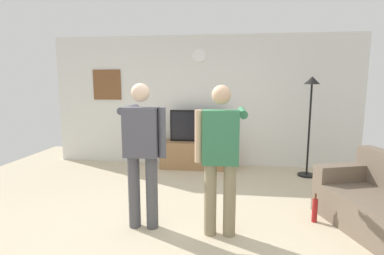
{
  "coord_description": "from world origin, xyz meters",
  "views": [
    {
      "loc": [
        0.5,
        -3.13,
        1.7
      ],
      "look_at": [
        -0.02,
        1.2,
        1.05
      ],
      "focal_mm": 27.04,
      "sensor_mm": 36.0,
      "label": 1
    }
  ],
  "objects_px": {
    "person_standing_nearer_couch": "(221,153)",
    "floor_lamp": "(311,106)",
    "television": "(198,126)",
    "wall_clock": "(199,56)",
    "beverage_bottle": "(315,210)",
    "person_standing_nearer_lamp": "(142,148)",
    "tv_stand": "(197,155)",
    "framed_picture": "(107,85)"
  },
  "relations": [
    {
      "from": "floor_lamp",
      "to": "wall_clock",
      "type": "bearing_deg",
      "value": 164.9
    },
    {
      "from": "framed_picture",
      "to": "person_standing_nearer_lamp",
      "type": "bearing_deg",
      "value": -60.54
    },
    {
      "from": "person_standing_nearer_couch",
      "to": "beverage_bottle",
      "type": "bearing_deg",
      "value": 20.48
    },
    {
      "from": "person_standing_nearer_couch",
      "to": "floor_lamp",
      "type": "bearing_deg",
      "value": 56.07
    },
    {
      "from": "person_standing_nearer_lamp",
      "to": "television",
      "type": "bearing_deg",
      "value": 81.4
    },
    {
      "from": "floor_lamp",
      "to": "person_standing_nearer_couch",
      "type": "relative_size",
      "value": 1.09
    },
    {
      "from": "wall_clock",
      "to": "tv_stand",
      "type": "bearing_deg",
      "value": -90.0
    },
    {
      "from": "tv_stand",
      "to": "wall_clock",
      "type": "bearing_deg",
      "value": 90.0
    },
    {
      "from": "tv_stand",
      "to": "floor_lamp",
      "type": "bearing_deg",
      "value": -7.47
    },
    {
      "from": "television",
      "to": "person_standing_nearer_couch",
      "type": "distance_m",
      "value": 2.71
    },
    {
      "from": "beverage_bottle",
      "to": "wall_clock",
      "type": "bearing_deg",
      "value": 124.5
    },
    {
      "from": "tv_stand",
      "to": "person_standing_nearer_couch",
      "type": "bearing_deg",
      "value": -78.71
    },
    {
      "from": "person_standing_nearer_couch",
      "to": "person_standing_nearer_lamp",
      "type": "bearing_deg",
      "value": 175.59
    },
    {
      "from": "framed_picture",
      "to": "person_standing_nearer_couch",
      "type": "height_order",
      "value": "framed_picture"
    },
    {
      "from": "floor_lamp",
      "to": "person_standing_nearer_lamp",
      "type": "height_order",
      "value": "floor_lamp"
    },
    {
      "from": "tv_stand",
      "to": "framed_picture",
      "type": "bearing_deg",
      "value": 171.57
    },
    {
      "from": "tv_stand",
      "to": "floor_lamp",
      "type": "distance_m",
      "value": 2.35
    },
    {
      "from": "television",
      "to": "wall_clock",
      "type": "distance_m",
      "value": 1.44
    },
    {
      "from": "television",
      "to": "wall_clock",
      "type": "relative_size",
      "value": 4.11
    },
    {
      "from": "person_standing_nearer_couch",
      "to": "beverage_bottle",
      "type": "height_order",
      "value": "person_standing_nearer_couch"
    },
    {
      "from": "floor_lamp",
      "to": "person_standing_nearer_lamp",
      "type": "distance_m",
      "value": 3.38
    },
    {
      "from": "television",
      "to": "wall_clock",
      "type": "xyz_separation_m",
      "value": [
        0.0,
        0.24,
        1.42
      ]
    },
    {
      "from": "wall_clock",
      "to": "person_standing_nearer_couch",
      "type": "relative_size",
      "value": 0.16
    },
    {
      "from": "tv_stand",
      "to": "framed_picture",
      "type": "height_order",
      "value": "framed_picture"
    },
    {
      "from": "wall_clock",
      "to": "floor_lamp",
      "type": "bearing_deg",
      "value": -15.1
    },
    {
      "from": "floor_lamp",
      "to": "person_standing_nearer_couch",
      "type": "xyz_separation_m",
      "value": [
        -1.57,
        -2.33,
        -0.36
      ]
    },
    {
      "from": "wall_clock",
      "to": "framed_picture",
      "type": "distance_m",
      "value": 2.08
    },
    {
      "from": "framed_picture",
      "to": "beverage_bottle",
      "type": "relative_size",
      "value": 1.74
    },
    {
      "from": "tv_stand",
      "to": "television",
      "type": "distance_m",
      "value": 0.6
    },
    {
      "from": "television",
      "to": "beverage_bottle",
      "type": "height_order",
      "value": "television"
    },
    {
      "from": "television",
      "to": "framed_picture",
      "type": "relative_size",
      "value": 1.77
    },
    {
      "from": "floor_lamp",
      "to": "person_standing_nearer_couch",
      "type": "height_order",
      "value": "floor_lamp"
    },
    {
      "from": "floor_lamp",
      "to": "beverage_bottle",
      "type": "xyz_separation_m",
      "value": [
        -0.4,
        -1.9,
        -1.17
      ]
    },
    {
      "from": "wall_clock",
      "to": "television",
      "type": "bearing_deg",
      "value": -90.0
    },
    {
      "from": "beverage_bottle",
      "to": "framed_picture",
      "type": "bearing_deg",
      "value": 146.19
    },
    {
      "from": "television",
      "to": "person_standing_nearer_couch",
      "type": "relative_size",
      "value": 0.66
    },
    {
      "from": "tv_stand",
      "to": "person_standing_nearer_couch",
      "type": "distance_m",
      "value": 2.75
    },
    {
      "from": "floor_lamp",
      "to": "person_standing_nearer_lamp",
      "type": "relative_size",
      "value": 1.07
    },
    {
      "from": "tv_stand",
      "to": "wall_clock",
      "type": "distance_m",
      "value": 2.03
    },
    {
      "from": "floor_lamp",
      "to": "beverage_bottle",
      "type": "bearing_deg",
      "value": -101.9
    },
    {
      "from": "person_standing_nearer_lamp",
      "to": "beverage_bottle",
      "type": "xyz_separation_m",
      "value": [
        2.08,
        0.37,
        -0.82
      ]
    },
    {
      "from": "framed_picture",
      "to": "person_standing_nearer_lamp",
      "type": "height_order",
      "value": "framed_picture"
    }
  ]
}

